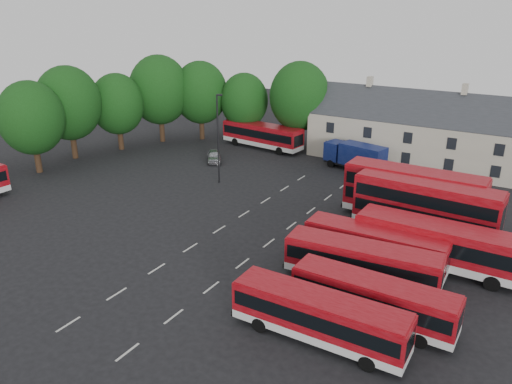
% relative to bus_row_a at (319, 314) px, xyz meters
% --- Properties ---
extents(ground, '(140.00, 140.00, 0.00)m').
position_rel_bus_row_a_xyz_m(ground, '(-13.73, 7.38, -1.77)').
color(ground, black).
rests_on(ground, ground).
extents(lane_markings, '(5.15, 33.80, 0.01)m').
position_rel_bus_row_a_xyz_m(lane_markings, '(-11.23, 9.38, -1.76)').
color(lane_markings, beige).
rests_on(lane_markings, ground).
extents(treeline, '(29.92, 32.59, 12.01)m').
position_rel_bus_row_a_xyz_m(treeline, '(-34.47, 26.75, 4.92)').
color(treeline, black).
rests_on(treeline, ground).
extents(terrace_houses, '(35.70, 7.13, 10.06)m').
position_rel_bus_row_a_xyz_m(terrace_houses, '(0.27, 37.38, 2.09)').
color(terrace_houses, beige).
rests_on(terrace_houses, ground).
extents(bus_row_a, '(10.43, 2.54, 2.94)m').
position_rel_bus_row_a_xyz_m(bus_row_a, '(0.00, 0.00, 0.00)').
color(bus_row_a, silver).
rests_on(bus_row_a, ground).
extents(bus_row_b, '(10.09, 2.39, 2.85)m').
position_rel_bus_row_a_xyz_m(bus_row_b, '(2.02, 3.44, -0.05)').
color(bus_row_b, silver).
rests_on(bus_row_b, ground).
extents(bus_row_c, '(10.82, 3.43, 3.01)m').
position_rel_bus_row_a_xyz_m(bus_row_c, '(-0.10, 7.30, 0.04)').
color(bus_row_c, silver).
rests_on(bus_row_c, ground).
extents(bus_row_d, '(10.49, 2.62, 2.95)m').
position_rel_bus_row_a_xyz_m(bus_row_d, '(-0.17, 10.24, 0.01)').
color(bus_row_d, silver).
rests_on(bus_row_d, ground).
extents(bus_row_e, '(12.24, 2.95, 3.45)m').
position_rel_bus_row_a_xyz_m(bus_row_e, '(3.98, 12.38, 0.31)').
color(bus_row_e, silver).
rests_on(bus_row_e, ground).
extents(bus_dd_south, '(11.83, 3.21, 4.81)m').
position_rel_bus_row_a_xyz_m(bus_dd_south, '(1.64, 17.36, 0.97)').
color(bus_dd_south, silver).
rests_on(bus_dd_south, ground).
extents(bus_dd_north, '(12.02, 2.83, 4.92)m').
position_rel_bus_row_a_xyz_m(bus_dd_north, '(-0.01, 19.71, 1.04)').
color(bus_dd_north, silver).
rests_on(bus_dd_north, ground).
extents(bus_north, '(11.86, 3.92, 3.29)m').
position_rel_bus_row_a_xyz_m(bus_north, '(-23.77, 33.64, 0.21)').
color(bus_north, silver).
rests_on(bus_north, ground).
extents(box_truck, '(7.66, 3.79, 3.21)m').
position_rel_bus_row_a_xyz_m(box_truck, '(-9.63, 31.15, 0.04)').
color(box_truck, black).
rests_on(box_truck, ground).
extents(silver_car, '(3.80, 4.28, 1.40)m').
position_rel_bus_row_a_xyz_m(silver_car, '(-25.79, 25.35, -1.07)').
color(silver_car, '#9FA0A6').
rests_on(silver_car, ground).
extents(lamppost, '(0.67, 0.43, 9.68)m').
position_rel_bus_row_a_xyz_m(lamppost, '(-20.71, 19.29, 3.40)').
color(lamppost, black).
rests_on(lamppost, ground).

